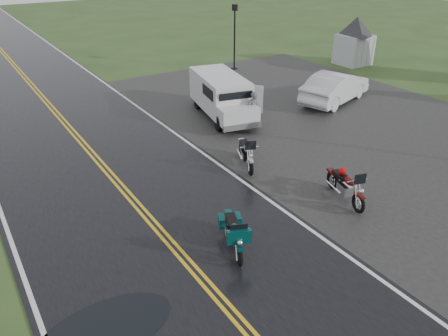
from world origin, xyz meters
The scene contains 11 objects.
ground centered at (0.00, 0.00, 0.00)m, with size 120.00×120.00×0.00m, color #2D471E.
road centered at (0.00, 10.00, 0.02)m, with size 8.00×100.00×0.04m, color black.
parking_pad centered at (11.00, 5.00, 0.01)m, with size 14.00×24.00×0.03m, color black.
visitor_center centered at (20.00, 12.00, 2.40)m, with size 16.00×10.00×4.80m, color #A8AAAD, non-canonical shape.
motorcycle_red centered at (5.67, -1.32, 0.65)m, with size 0.79×2.19×1.29m, color #4F0A09, non-canonical shape.
motorcycle_teal centered at (1.10, -1.34, 0.60)m, with size 0.74×2.04×1.21m, color #053B3A, non-canonical shape.
motorcycle_silver centered at (4.29, 2.52, 0.65)m, with size 0.80×2.20×1.30m, color #B0B1B8, non-canonical shape.
van_white centered at (5.65, 6.80, 1.01)m, with size 1.94×5.17×2.03m, color silver, non-canonical shape.
person_at_van centered at (7.13, 6.25, 0.86)m, with size 0.63×0.41×1.72m, color #525357.
sedan_white centered at (12.98, 6.85, 0.80)m, with size 1.69×4.86×1.60m, color silver.
lamp_post_far_right centered at (12.28, 15.33, 2.10)m, with size 0.36×0.36×4.20m, color black, non-canonical shape.
Camera 1 is at (-4.18, -8.75, 7.68)m, focal length 35.00 mm.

